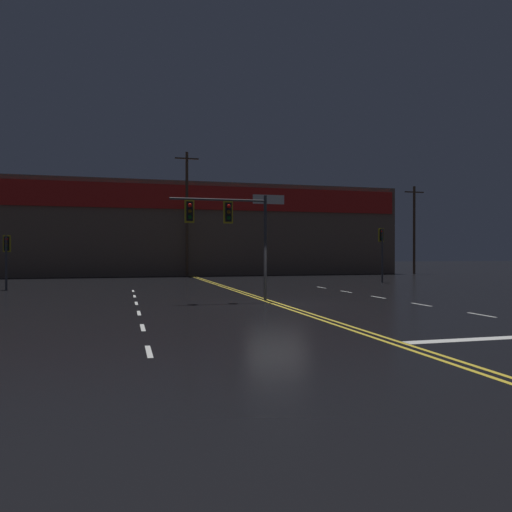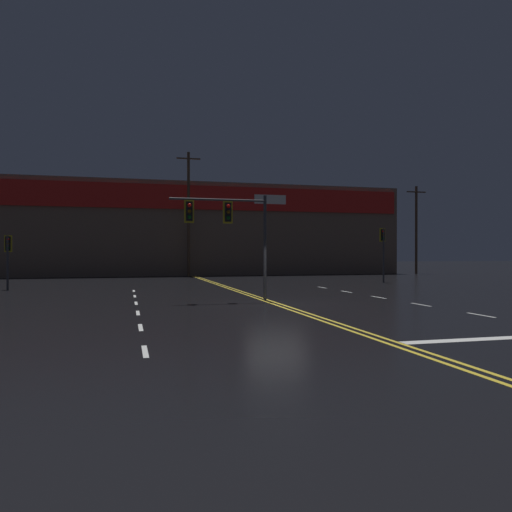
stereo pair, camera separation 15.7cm
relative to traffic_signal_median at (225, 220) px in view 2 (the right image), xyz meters
The scene contains 7 objects.
ground_plane 4.35m from the traffic_signal_median, 40.04° to the right, with size 200.00×200.00×0.00m, color black.
road_markings 5.93m from the traffic_signal_median, 49.30° to the right, with size 16.94×60.00×0.01m.
traffic_signal_median is the anchor object (origin of this frame).
traffic_signal_corner_northeast 18.10m from the traffic_signal_median, 39.27° to the left, with size 0.42×0.36×3.98m.
traffic_signal_corner_northwest 15.17m from the traffic_signal_median, 136.49° to the left, with size 0.42×0.36×3.20m.
building_backdrop 30.55m from the traffic_signal_median, 86.47° to the left, with size 42.99×10.23×9.00m.
utility_pole_row 24.90m from the traffic_signal_median, 85.00° to the left, with size 47.34×0.26×11.54m.
Camera 2 is at (-6.08, -20.02, 2.12)m, focal length 35.00 mm.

